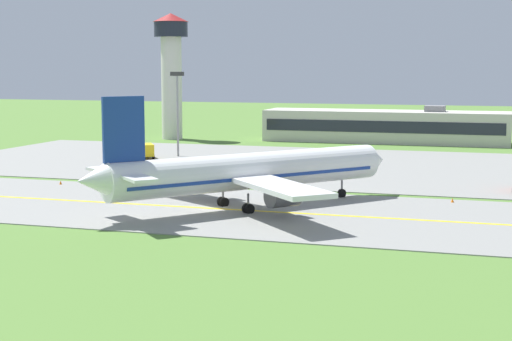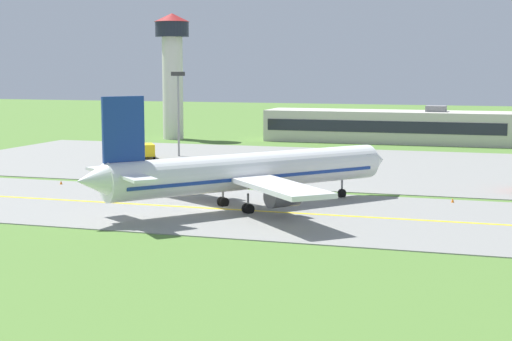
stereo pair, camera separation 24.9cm
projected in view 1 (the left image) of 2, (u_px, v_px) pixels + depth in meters
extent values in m
plane|color=#517A33|center=(214.00, 209.00, 88.12)|extent=(500.00, 500.00, 0.00)
cube|color=gray|center=(214.00, 209.00, 88.11)|extent=(240.00, 28.00, 0.10)
cube|color=gray|center=(367.00, 167.00, 124.91)|extent=(140.00, 52.00, 0.10)
cube|color=yellow|center=(214.00, 208.00, 88.10)|extent=(220.00, 0.60, 0.01)
cylinder|color=white|center=(251.00, 171.00, 88.11)|extent=(24.61, 28.86, 4.00)
cone|color=white|center=(375.00, 160.00, 98.05)|extent=(4.59, 4.42, 3.80)
cone|color=white|center=(92.00, 180.00, 78.01)|extent=(4.66, 4.63, 3.40)
cube|color=navy|center=(251.00, 175.00, 88.17)|extent=(22.95, 26.81, 0.36)
cube|color=#1E232D|center=(361.00, 156.00, 96.76)|extent=(3.77, 3.54, 0.70)
cube|color=white|center=(195.00, 169.00, 94.01)|extent=(15.31, 11.88, 0.50)
cylinder|color=#47474C|center=(219.00, 181.00, 93.62)|extent=(3.93, 4.09, 2.30)
cylinder|color=black|center=(231.00, 180.00, 94.50)|extent=(1.78, 1.52, 2.10)
cube|color=white|center=(279.00, 187.00, 79.94)|extent=(13.71, 14.27, 0.50)
cylinder|color=#47474C|center=(283.00, 196.00, 82.87)|extent=(3.93, 4.09, 2.30)
cylinder|color=black|center=(296.00, 195.00, 83.74)|extent=(1.78, 1.52, 2.10)
cube|color=navy|center=(124.00, 129.00, 79.24)|extent=(3.09, 3.66, 6.50)
cube|color=white|center=(110.00, 170.00, 82.35)|extent=(6.33, 5.30, 0.30)
cube|color=white|center=(136.00, 178.00, 77.05)|extent=(5.93, 5.95, 0.30)
cylinder|color=slate|center=(342.00, 187.00, 95.57)|extent=(0.24, 0.24, 1.65)
cylinder|color=black|center=(342.00, 193.00, 95.68)|extent=(0.97, 1.07, 1.10)
cylinder|color=slate|center=(223.00, 195.00, 89.53)|extent=(0.24, 0.24, 1.65)
cylinder|color=black|center=(222.00, 202.00, 89.87)|extent=(0.97, 1.07, 1.10)
cylinder|color=black|center=(224.00, 202.00, 89.41)|extent=(0.97, 1.07, 1.10)
cylinder|color=slate|center=(248.00, 201.00, 85.23)|extent=(0.24, 0.24, 1.65)
cylinder|color=black|center=(247.00, 208.00, 85.56)|extent=(0.97, 1.07, 1.10)
cylinder|color=black|center=(250.00, 209.00, 85.11)|extent=(0.97, 1.07, 1.10)
cube|color=yellow|center=(144.00, 149.00, 138.46)|extent=(2.65, 2.59, 1.80)
cube|color=#1E232D|center=(144.00, 146.00, 139.15)|extent=(1.62, 1.09, 0.81)
cube|color=yellow|center=(146.00, 150.00, 135.58)|extent=(4.03, 4.67, 2.00)
cylinder|color=orange|center=(144.00, 143.00, 138.33)|extent=(0.20, 0.20, 0.18)
cylinder|color=black|center=(138.00, 155.00, 138.34)|extent=(0.74, 0.92, 0.90)
cylinder|color=black|center=(150.00, 154.00, 138.86)|extent=(0.74, 0.92, 0.90)
cylinder|color=black|center=(141.00, 157.00, 134.65)|extent=(0.74, 0.92, 0.90)
cylinder|color=black|center=(153.00, 157.00, 135.20)|extent=(0.74, 0.92, 0.90)
cube|color=beige|center=(385.00, 126.00, 165.97)|extent=(49.95, 11.28, 6.50)
cube|color=#1E232D|center=(381.00, 127.00, 160.54)|extent=(47.95, 0.10, 2.34)
cube|color=slate|center=(435.00, 109.00, 162.52)|extent=(4.00, 4.00, 1.20)
cylinder|color=silver|center=(172.00, 88.00, 172.31)|extent=(4.40, 4.40, 21.85)
cylinder|color=#1E232D|center=(171.00, 29.00, 170.69)|extent=(7.20, 7.20, 3.20)
cone|color=maroon|center=(171.00, 17.00, 170.37)|extent=(7.60, 7.60, 1.80)
cylinder|color=gray|center=(178.00, 117.00, 138.56)|extent=(0.36, 0.36, 14.00)
cube|color=#333333|center=(177.00, 74.00, 137.61)|extent=(2.40, 0.50, 0.70)
cone|color=orange|center=(452.00, 201.00, 92.08)|extent=(0.44, 0.44, 0.60)
cone|color=orange|center=(175.00, 186.00, 103.38)|extent=(0.44, 0.44, 0.60)
cone|color=orange|center=(61.00, 183.00, 106.10)|extent=(0.44, 0.44, 0.60)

